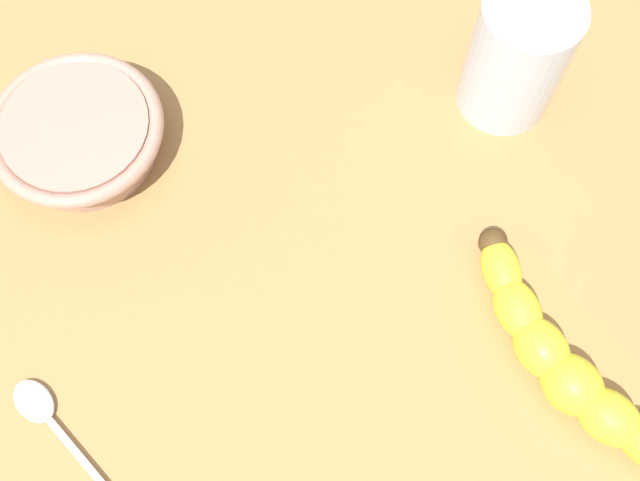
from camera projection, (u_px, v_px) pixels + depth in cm
name	position (u px, v px, depth cm)	size (l,w,h in cm)	color
wooden_tabletop	(312.00, 239.00, 61.01)	(120.00, 120.00, 3.00)	#AC7D47
banana	(588.00, 375.00, 53.49)	(19.86, 15.96, 3.97)	yellow
smoothie_glass	(522.00, 59.00, 59.26)	(7.63, 7.63, 11.22)	silver
ceramic_bowl	(85.00, 134.00, 60.18)	(13.69, 13.69, 3.85)	tan
teaspoon	(46.00, 408.00, 54.21)	(9.36, 8.50, 0.80)	silver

